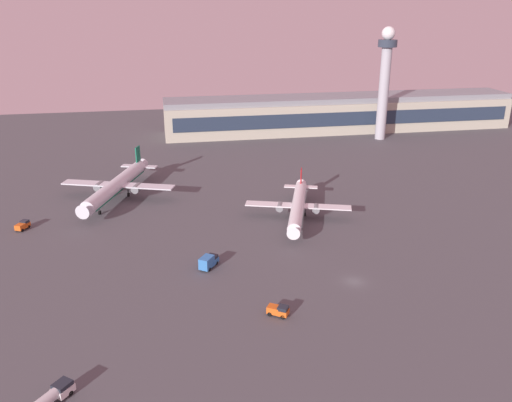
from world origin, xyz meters
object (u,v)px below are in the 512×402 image
airplane_mid_apron (298,206)px  catering_truck (208,261)px  fuel_truck (56,393)px  maintenance_van (23,225)px  control_tower (385,77)px  baggage_tractor (278,310)px  airplane_taxiway_distant (117,185)px

airplane_mid_apron → catering_truck: (-27.65, -25.05, -2.13)m
catering_truck → fuel_truck: 47.58m
airplane_mid_apron → maintenance_van: bearing=13.6°
control_tower → baggage_tractor: size_ratio=10.53×
maintenance_van → catering_truck: 56.09m
fuel_truck → control_tower: bearing=91.1°
control_tower → baggage_tractor: control_tower is taller
maintenance_van → catering_truck: bearing=-7.6°
airplane_taxiway_distant → maintenance_van: airplane_taxiway_distant is taller
airplane_mid_apron → baggage_tractor: bearing=89.1°
fuel_truck → airplane_mid_apron: bearing=88.4°
control_tower → airplane_taxiway_distant: control_tower is taller
fuel_truck → airplane_taxiway_distant: bearing=126.4°
catering_truck → baggage_tractor: bearing=-28.7°
catering_truck → maintenance_van: bearing=-179.0°
control_tower → catering_truck: 141.29m
baggage_tractor → fuel_truck: 42.09m
control_tower → baggage_tractor: 153.12m
airplane_mid_apron → fuel_truck: airplane_mid_apron is taller
control_tower → airplane_taxiway_distant: size_ratio=1.08×
control_tower → airplane_mid_apron: 104.91m
control_tower → airplane_taxiway_distant: 126.51m
catering_truck → fuel_truck: (-27.21, -39.04, -0.21)m
control_tower → airplane_mid_apron: bearing=-125.6°
airplane_mid_apron → catering_truck: 37.38m
catering_truck → control_tower: bearing=85.4°
airplane_taxiway_distant → catering_truck: airplane_taxiway_distant is taller
airplane_taxiway_distant → baggage_tractor: size_ratio=9.77×
airplane_mid_apron → airplane_taxiway_distant: bearing=-8.7°
airplane_taxiway_distant → fuel_truck: bearing=107.0°
maintenance_van → catering_truck: (46.89, -30.78, 0.40)m
baggage_tractor → catering_truck: (-11.41, 22.31, 0.40)m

